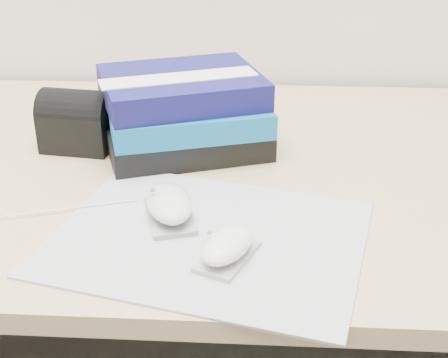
# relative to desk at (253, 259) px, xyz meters

# --- Properties ---
(desk) EXTENTS (1.60, 0.80, 0.73)m
(desk) POSITION_rel_desk_xyz_m (0.00, 0.00, 0.00)
(desk) COLOR tan
(desk) RESTS_ON ground
(mousepad) EXTENTS (0.46, 0.40, 0.00)m
(mousepad) POSITION_rel_desk_xyz_m (-0.06, -0.30, 0.24)
(mousepad) COLOR #9C9BA3
(mousepad) RESTS_ON desk
(mouse_rear) EXTENTS (0.09, 0.12, 0.05)m
(mouse_rear) POSITION_rel_desk_xyz_m (-0.12, -0.25, 0.26)
(mouse_rear) COLOR #98989A
(mouse_rear) RESTS_ON mousepad
(mouse_front) EXTENTS (0.09, 0.11, 0.04)m
(mouse_front) POSITION_rel_desk_xyz_m (-0.03, -0.35, 0.26)
(mouse_front) COLOR #ACACAE
(mouse_front) RESTS_ON mousepad
(usb_cable) EXTENTS (0.19, 0.07, 0.00)m
(usb_cable) POSITION_rel_desk_xyz_m (-0.27, -0.24, 0.24)
(usb_cable) COLOR white
(usb_cable) RESTS_ON mousepad
(book_stack) EXTENTS (0.32, 0.28, 0.13)m
(book_stack) POSITION_rel_desk_xyz_m (-0.12, -0.00, 0.30)
(book_stack) COLOR black
(book_stack) RESTS_ON desk
(pouch) EXTENTS (0.13, 0.10, 0.10)m
(pouch) POSITION_rel_desk_xyz_m (-0.30, -0.02, 0.28)
(pouch) COLOR black
(pouch) RESTS_ON desk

